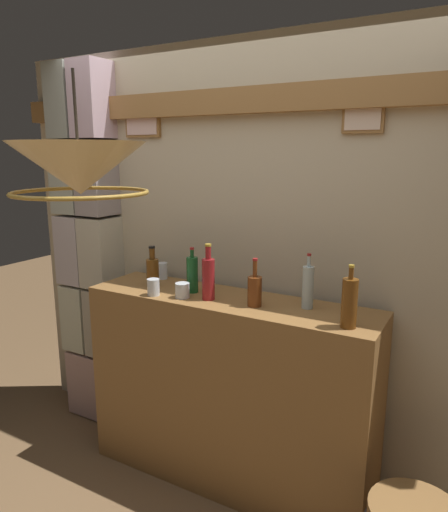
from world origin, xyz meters
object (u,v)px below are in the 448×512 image
liquor_bottle_rum (192,274)px  liquor_bottle_rye (208,277)px  glass_tumbler_rocks (153,287)px  liquor_bottle_gin (255,290)px  liquor_bottle_tequila (153,271)px  liquor_bottle_sherry (349,303)px  glass_tumbler_shot (182,290)px  pendant_lamp (79,170)px  liquor_bottle_port (308,287)px  glass_tumbler_highball (162,271)px

liquor_bottle_rum → liquor_bottle_rye: size_ratio=0.85×
glass_tumbler_rocks → liquor_bottle_gin: bearing=10.8°
liquor_bottle_rum → liquor_bottle_rye: (0.15, -0.07, 0.02)m
liquor_bottle_rum → liquor_bottle_tequila: size_ratio=1.06×
liquor_bottle_sherry → glass_tumbler_shot: (-0.92, 0.00, -0.08)m
pendant_lamp → liquor_bottle_sherry: bearing=40.8°
liquor_bottle_sherry → glass_tumbler_rocks: liquor_bottle_sherry is taller
liquor_bottle_port → glass_tumbler_shot: bearing=-165.7°
liquor_bottle_rum → liquor_bottle_port: bearing=4.6°
glass_tumbler_rocks → pendant_lamp: size_ratio=0.18×
glass_tumbler_rocks → liquor_bottle_port: bearing=14.4°
liquor_bottle_rum → liquor_bottle_rye: 0.17m
liquor_bottle_port → glass_tumbler_shot: liquor_bottle_port is taller
liquor_bottle_rum → liquor_bottle_sherry: bearing=-7.1°
glass_tumbler_shot → liquor_bottle_rum: bearing=94.0°
liquor_bottle_tequila → glass_tumbler_highball: (-0.06, 0.17, -0.04)m
liquor_bottle_gin → liquor_bottle_rye: size_ratio=0.83×
liquor_bottle_tequila → liquor_bottle_rye: (0.42, -0.05, 0.03)m
liquor_bottle_sherry → glass_tumbler_rocks: (-1.09, -0.04, -0.07)m
pendant_lamp → glass_tumbler_rocks: bearing=107.4°
liquor_bottle_sherry → liquor_bottle_gin: 0.52m
glass_tumbler_highball → liquor_bottle_rye: bearing=-24.8°
liquor_bottle_rum → glass_tumbler_rocks: liquor_bottle_rum is taller
liquor_bottle_port → pendant_lamp: size_ratio=0.55×
liquor_bottle_gin → glass_tumbler_highball: bearing=165.0°
liquor_bottle_port → glass_tumbler_rocks: 0.86m
liquor_bottle_gin → glass_tumbler_shot: (-0.41, -0.07, -0.04)m
liquor_bottle_tequila → glass_tumbler_highball: size_ratio=2.40×
liquor_bottle_rye → glass_tumbler_shot: size_ratio=3.73×
glass_tumbler_rocks → glass_tumbler_shot: bearing=14.7°
liquor_bottle_tequila → liquor_bottle_rum: bearing=4.3°
liquor_bottle_sherry → glass_tumbler_shot: liquor_bottle_sherry is taller
liquor_bottle_rum → liquor_bottle_rye: liquor_bottle_rye is taller
liquor_bottle_port → pendant_lamp: bearing=-123.6°
liquor_bottle_rum → liquor_bottle_gin: (0.42, -0.05, -0.02)m
liquor_bottle_sherry → glass_tumbler_highball: 1.29m
liquor_bottle_port → liquor_bottle_rum: bearing=-175.4°
liquor_bottle_rum → liquor_bottle_gin: 0.42m
glass_tumbler_shot → pendant_lamp: pendant_lamp is taller
liquor_bottle_port → liquor_bottle_tequila: size_ratio=1.17×
liquor_bottle_rum → liquor_bottle_gin: bearing=-6.6°
liquor_bottle_rum → pendant_lamp: 1.06m
liquor_bottle_tequila → liquor_bottle_sherry: bearing=-4.6°
liquor_bottle_rum → glass_tumbler_shot: liquor_bottle_rum is taller
liquor_bottle_rum → liquor_bottle_port: 0.67m
liquor_bottle_sherry → pendant_lamp: (-0.87, -0.75, 0.60)m
glass_tumbler_rocks → pendant_lamp: 1.00m
liquor_bottle_rum → pendant_lamp: (0.06, -0.86, 0.62)m
liquor_bottle_sherry → pendant_lamp: bearing=-139.2°
liquor_bottle_rum → liquor_bottle_port: liquor_bottle_port is taller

